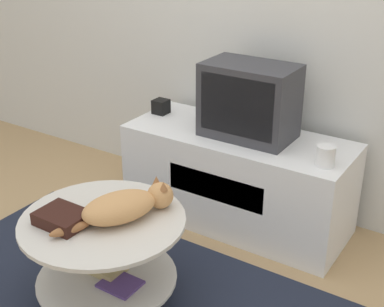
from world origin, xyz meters
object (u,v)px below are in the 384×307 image
speaker (161,107)px  dvd_box (63,218)px  cat (126,206)px  tv (249,101)px

speaker → dvd_box: speaker is taller
dvd_box → cat: (0.19, 0.18, 0.03)m
cat → dvd_box: bearing=158.3°
tv → dvd_box: tv is taller
speaker → cat: speaker is taller
dvd_box → tv: bearing=75.9°
tv → cat: (-0.09, -0.94, -0.21)m
tv → cat: tv is taller
tv → dvd_box: (-0.28, -1.12, -0.25)m
tv → dvd_box: size_ratio=2.35×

